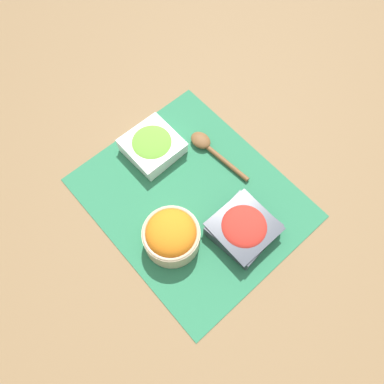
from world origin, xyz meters
The scene contains 6 objects.
ground_plane centered at (0.00, 0.00, 0.00)m, with size 3.00×3.00×0.00m, color olive.
placemat centered at (0.00, 0.00, 0.00)m, with size 0.50×0.42×0.00m.
tomato_bowl centered at (-0.14, -0.03, 0.03)m, with size 0.14×0.14×0.05m.
carrot_bowl centered at (-0.05, 0.11, 0.05)m, with size 0.13×0.13×0.09m.
lettuce_bowl centered at (0.16, -0.01, 0.03)m, with size 0.13×0.13×0.05m.
wooden_spoon centered at (0.08, -0.12, 0.01)m, with size 0.19×0.05×0.02m.
Camera 1 is at (-0.27, 0.24, 0.83)m, focal length 35.00 mm.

